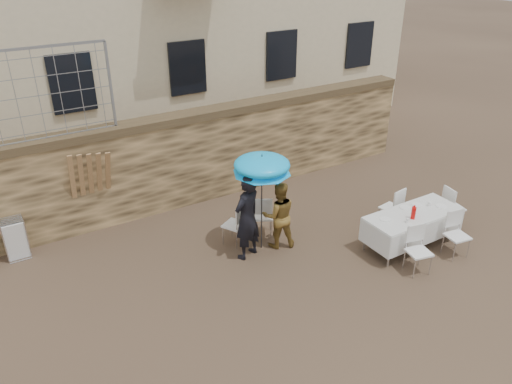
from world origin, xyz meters
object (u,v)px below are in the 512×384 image
table_chair_side (453,206)px  chair_stack_right (14,235)px  table_chair_back (391,207)px  soda_bottle (413,213)px  man_suit (247,217)px  table_chair_front_right (458,235)px  woman_dress (279,215)px  table_chair_front_left (419,251)px  umbrella (262,168)px  couple_chair_right (262,215)px  couple_chair_left (234,223)px  banquet_table (414,215)px

table_chair_side → chair_stack_right: 9.36m
table_chair_side → table_chair_back: bearing=69.9°
table_chair_side → soda_bottle: bearing=109.0°
table_chair_back → man_suit: bearing=-19.1°
table_chair_front_right → woman_dress: bearing=152.1°
man_suit → table_chair_front_right: 4.26m
table_chair_back → table_chair_front_left: bearing=54.1°
woman_dress → table_chair_back: size_ratio=1.52×
umbrella → table_chair_back: 3.32m
couple_chair_right → chair_stack_right: size_ratio=1.04×
soda_bottle → couple_chair_right: bearing=136.5°
table_chair_front_left → table_chair_back: same height
woman_dress → table_chair_side: 4.02m
umbrella → table_chair_side: umbrella is taller
couple_chair_left → couple_chair_right: 0.70m
umbrella → table_chair_front_left: (2.14, -2.27, -1.36)m
soda_bottle → table_chair_front_left: soda_bottle is taller
table_chair_front_right → man_suit: bearing=158.2°
table_chair_side → table_chair_front_right: bearing=143.5°
table_chair_front_left → table_chair_back: bearing=75.2°
couple_chair_right → soda_bottle: (2.24, -2.12, 0.43)m
table_chair_front_right → chair_stack_right: table_chair_front_right is taller
table_chair_side → couple_chair_right: bearing=74.1°
couple_chair_right → table_chair_back: 2.89m
table_chair_front_right → table_chair_back: size_ratio=1.00×
umbrella → banquet_table: (2.74, -1.52, -1.11)m
couple_chair_right → table_chair_front_right: (2.94, -2.72, 0.00)m
umbrella → table_chair_front_right: size_ratio=2.04×
woman_dress → table_chair_front_right: (2.89, -2.17, -0.25)m
soda_bottle → table_chair_side: 1.67m
couple_chair_left → table_chair_side: same height
couple_chair_right → table_chair_front_right: same height
umbrella → banquet_table: size_ratio=0.93×
umbrella → table_chair_side: (4.14, -1.42, -1.36)m
woman_dress → chair_stack_right: 5.38m
man_suit → couple_chair_left: (0.00, 0.55, -0.43)m
couple_chair_right → table_chair_back: same height
umbrella → banquet_table: umbrella is taller
table_chair_front_left → table_chair_side: size_ratio=1.00×
man_suit → chair_stack_right: 4.74m
couple_chair_left → umbrella: bearing=102.0°
couple_chair_right → chair_stack_right: (-4.71, 1.94, -0.02)m
man_suit → banquet_table: (3.14, -1.42, -0.18)m
soda_bottle → chair_stack_right: size_ratio=0.28×
couple_chair_left → banquet_table: couple_chair_left is taller
couple_chair_right → umbrella: bearing=85.7°
soda_bottle → banquet_table: bearing=36.9°
table_chair_front_left → chair_stack_right: size_ratio=1.04×
woman_dress → couple_chair_left: woman_dress is taller
couple_chair_right → soda_bottle: bearing=166.0°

